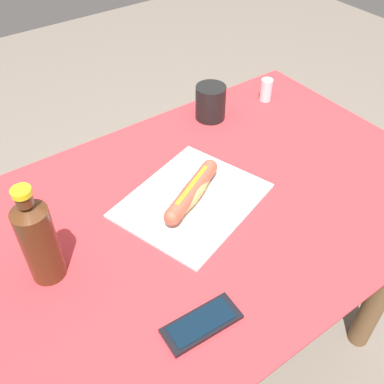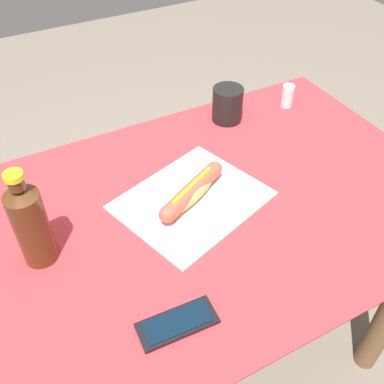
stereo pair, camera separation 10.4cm
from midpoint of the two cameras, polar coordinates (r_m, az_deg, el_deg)
name	(u,v)px [view 1 (the left image)]	position (r m, az deg, el deg)	size (l,w,h in m)	color
ground_plane	(208,349)	(1.66, 0.18, -19.60)	(6.00, 6.00, 0.00)	#6B6056
dining_table	(214,238)	(1.16, 0.24, -6.05)	(1.14, 0.78, 0.73)	brown
paper_wrapper	(192,200)	(1.06, -2.81, -1.20)	(0.33, 0.27, 0.01)	silver
hot_dog	(192,191)	(1.04, -2.86, -0.05)	(0.21, 0.13, 0.05)	tan
cell_phone	(202,323)	(0.85, -2.40, -16.74)	(0.15, 0.07, 0.01)	black
soda_bottle	(38,239)	(0.91, -22.33, -5.84)	(0.07, 0.07, 0.23)	#4C2814
drinking_cup	(211,102)	(1.31, 0.10, 11.37)	(0.09, 0.09, 0.10)	black
salt_shaker	(266,90)	(1.42, 7.42, 12.83)	(0.04, 0.04, 0.07)	silver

